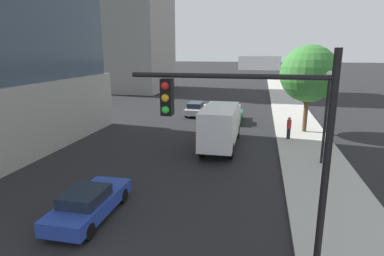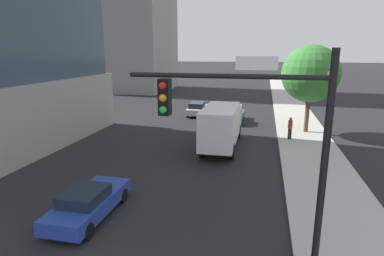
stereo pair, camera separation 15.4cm
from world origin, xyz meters
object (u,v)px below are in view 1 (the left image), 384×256
object	(u,v)px
construction_building	(120,0)
street_tree	(309,74)
street_lamp	(327,104)
pedestrian_red_shirt	(289,128)
box_truck	(221,124)
car_silver	(196,109)
traffic_light_pole	(259,132)
car_green	(232,115)
car_blue	(89,203)

from	to	relation	value
construction_building	street_tree	distance (m)	40.16
street_lamp	pedestrian_red_shirt	xyz separation A→B (m)	(-1.59, 5.39, -2.83)
construction_building	box_truck	distance (m)	41.30
construction_building	box_truck	bearing A→B (deg)	-55.91
pedestrian_red_shirt	box_truck	bearing A→B (deg)	-148.74
car_silver	pedestrian_red_shirt	bearing A→B (deg)	-42.71
traffic_light_pole	car_green	world-z (taller)	traffic_light_pole
street_lamp	car_blue	size ratio (longest dim) A/B	1.23
traffic_light_pole	car_green	bearing A→B (deg)	96.79
car_green	street_tree	bearing A→B (deg)	-25.99
car_silver	car_blue	xyz separation A→B (m)	(0.00, -22.85, -0.05)
traffic_light_pole	construction_building	bearing A→B (deg)	118.08
car_silver	car_green	world-z (taller)	car_silver
street_tree	construction_building	bearing A→B (deg)	137.05
construction_building	street_tree	size ratio (longest dim) A/B	4.73
box_truck	pedestrian_red_shirt	world-z (taller)	box_truck
car_green	box_truck	world-z (taller)	box_truck
street_tree	box_truck	world-z (taller)	street_tree
car_blue	pedestrian_red_shirt	size ratio (longest dim) A/B	2.64
construction_building	car_blue	xyz separation A→B (m)	(17.64, -43.57, -14.73)
street_lamp	street_tree	distance (m)	8.28
car_silver	pedestrian_red_shirt	distance (m)	12.56
car_silver	car_blue	distance (m)	22.85
box_truck	car_blue	bearing A→B (deg)	-110.46
traffic_light_pole	car_silver	size ratio (longest dim) A/B	1.55
construction_building	car_blue	bearing A→B (deg)	-67.96
traffic_light_pole	street_lamp	world-z (taller)	traffic_light_pole
construction_building	pedestrian_red_shirt	distance (m)	42.23
traffic_light_pole	car_blue	world-z (taller)	traffic_light_pole
street_tree	car_blue	world-z (taller)	street_tree
car_silver	car_blue	world-z (taller)	car_silver
street_lamp	pedestrian_red_shirt	world-z (taller)	street_lamp
street_tree	car_blue	bearing A→B (deg)	-122.13
box_truck	construction_building	bearing A→B (deg)	124.09
box_truck	car_silver	bearing A→B (deg)	110.01
traffic_light_pole	pedestrian_red_shirt	xyz separation A→B (m)	(2.30, 16.80, -3.75)
street_lamp	car_silver	bearing A→B (deg)	127.89
car_blue	pedestrian_red_shirt	world-z (taller)	pedestrian_red_shirt
car_silver	construction_building	bearing A→B (deg)	130.40
street_tree	car_green	size ratio (longest dim) A/B	1.62
pedestrian_red_shirt	construction_building	bearing A→B (deg)	132.57
car_green	pedestrian_red_shirt	bearing A→B (deg)	-50.08
car_silver	street_tree	bearing A→B (deg)	-27.97
construction_building	car_silver	bearing A→B (deg)	-49.60
box_truck	pedestrian_red_shirt	xyz separation A→B (m)	(5.01, 3.04, -0.75)
construction_building	car_blue	world-z (taller)	construction_building
traffic_light_pole	box_truck	xyz separation A→B (m)	(-2.71, 13.75, -3.00)
traffic_light_pole	car_blue	bearing A→B (deg)	160.38
box_truck	street_tree	bearing A→B (deg)	41.75
street_lamp	car_blue	distance (m)	14.40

